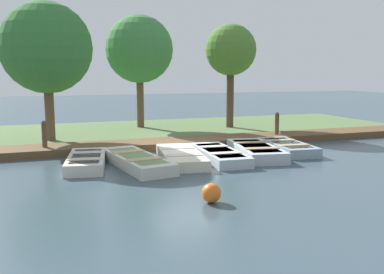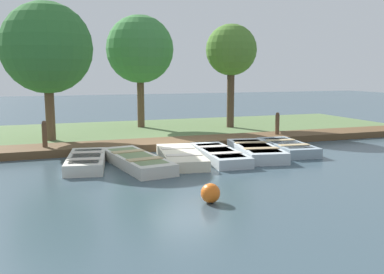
{
  "view_description": "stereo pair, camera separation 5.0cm",
  "coord_description": "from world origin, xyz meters",
  "px_view_note": "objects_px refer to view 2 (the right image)",
  "views": [
    {
      "loc": [
        13.87,
        -4.79,
        2.78
      ],
      "look_at": [
        0.65,
        -0.05,
        0.65
      ],
      "focal_mm": 40.0,
      "sensor_mm": 36.0,
      "label": 1
    },
    {
      "loc": [
        13.89,
        -4.75,
        2.78
      ],
      "look_at": [
        0.65,
        -0.05,
        0.65
      ],
      "focal_mm": 40.0,
      "sensor_mm": 36.0,
      "label": 2
    }
  ],
  "objects_px": {
    "rowboat_0": "(86,161)",
    "park_tree_center": "(231,51)",
    "rowboat_1": "(136,161)",
    "mooring_post_far": "(277,126)",
    "rowboat_2": "(181,156)",
    "park_tree_left": "(140,50)",
    "mooring_post_near": "(45,138)",
    "park_tree_far_left": "(47,48)",
    "rowboat_5": "(287,147)",
    "rowboat_4": "(256,150)",
    "rowboat_3": "(219,154)",
    "buoy": "(210,193)"
  },
  "relations": [
    {
      "from": "rowboat_3",
      "to": "park_tree_left",
      "type": "distance_m",
      "value": 8.5
    },
    {
      "from": "park_tree_center",
      "to": "park_tree_left",
      "type": "bearing_deg",
      "value": -110.24
    },
    {
      "from": "mooring_post_near",
      "to": "mooring_post_far",
      "type": "height_order",
      "value": "same"
    },
    {
      "from": "rowboat_2",
      "to": "rowboat_3",
      "type": "relative_size",
      "value": 1.02
    },
    {
      "from": "rowboat_3",
      "to": "rowboat_4",
      "type": "xyz_separation_m",
      "value": [
        -0.11,
        1.38,
        0.02
      ]
    },
    {
      "from": "mooring_post_far",
      "to": "park_tree_center",
      "type": "height_order",
      "value": "park_tree_center"
    },
    {
      "from": "rowboat_0",
      "to": "park_tree_left",
      "type": "height_order",
      "value": "park_tree_left"
    },
    {
      "from": "rowboat_4",
      "to": "park_tree_left",
      "type": "distance_m",
      "value": 8.64
    },
    {
      "from": "rowboat_0",
      "to": "rowboat_2",
      "type": "distance_m",
      "value": 2.88
    },
    {
      "from": "rowboat_4",
      "to": "rowboat_5",
      "type": "bearing_deg",
      "value": 113.15
    },
    {
      "from": "mooring_post_far",
      "to": "park_tree_left",
      "type": "xyz_separation_m",
      "value": [
        -4.9,
        -4.56,
        3.24
      ]
    },
    {
      "from": "mooring_post_far",
      "to": "park_tree_far_left",
      "type": "height_order",
      "value": "park_tree_far_left"
    },
    {
      "from": "buoy",
      "to": "park_tree_center",
      "type": "xyz_separation_m",
      "value": [
        -10.33,
        5.19,
        3.55
      ]
    },
    {
      "from": "rowboat_4",
      "to": "park_tree_left",
      "type": "bearing_deg",
      "value": -153.25
    },
    {
      "from": "buoy",
      "to": "park_tree_left",
      "type": "height_order",
      "value": "park_tree_left"
    },
    {
      "from": "park_tree_far_left",
      "to": "park_tree_center",
      "type": "bearing_deg",
      "value": 98.88
    },
    {
      "from": "rowboat_5",
      "to": "park_tree_left",
      "type": "xyz_separation_m",
      "value": [
        -7.2,
        -3.6,
        3.65
      ]
    },
    {
      "from": "rowboat_5",
      "to": "rowboat_4",
      "type": "bearing_deg",
      "value": -71.09
    },
    {
      "from": "rowboat_3",
      "to": "park_tree_center",
      "type": "bearing_deg",
      "value": 156.53
    },
    {
      "from": "rowboat_2",
      "to": "mooring_post_near",
      "type": "distance_m",
      "value": 4.8
    },
    {
      "from": "rowboat_1",
      "to": "mooring_post_far",
      "type": "relative_size",
      "value": 3.13
    },
    {
      "from": "mooring_post_far",
      "to": "park_tree_center",
      "type": "relative_size",
      "value": 0.23
    },
    {
      "from": "rowboat_2",
      "to": "park_tree_center",
      "type": "height_order",
      "value": "park_tree_center"
    },
    {
      "from": "mooring_post_far",
      "to": "park_tree_center",
      "type": "xyz_separation_m",
      "value": [
        -3.42,
        -0.54,
        3.17
      ]
    },
    {
      "from": "rowboat_0",
      "to": "mooring_post_far",
      "type": "distance_m",
      "value": 8.23
    },
    {
      "from": "rowboat_3",
      "to": "buoy",
      "type": "height_order",
      "value": "buoy"
    },
    {
      "from": "rowboat_5",
      "to": "mooring_post_far",
      "type": "distance_m",
      "value": 2.53
    },
    {
      "from": "rowboat_5",
      "to": "park_tree_center",
      "type": "relative_size",
      "value": 0.59
    },
    {
      "from": "rowboat_2",
      "to": "park_tree_center",
      "type": "relative_size",
      "value": 0.66
    },
    {
      "from": "rowboat_2",
      "to": "park_tree_left",
      "type": "relative_size",
      "value": 0.61
    },
    {
      "from": "rowboat_1",
      "to": "park_tree_left",
      "type": "xyz_separation_m",
      "value": [
        -7.73,
        1.91,
        3.65
      ]
    },
    {
      "from": "park_tree_far_left",
      "to": "park_tree_left",
      "type": "height_order",
      "value": "park_tree_left"
    },
    {
      "from": "rowboat_2",
      "to": "buoy",
      "type": "bearing_deg",
      "value": -1.28
    },
    {
      "from": "rowboat_0",
      "to": "park_tree_center",
      "type": "xyz_separation_m",
      "value": [
        -5.78,
        7.34,
        3.59
      ]
    },
    {
      "from": "park_tree_left",
      "to": "rowboat_1",
      "type": "bearing_deg",
      "value": -13.9
    },
    {
      "from": "rowboat_4",
      "to": "rowboat_3",
      "type": "bearing_deg",
      "value": -75.05
    },
    {
      "from": "park_tree_far_left",
      "to": "rowboat_5",
      "type": "bearing_deg",
      "value": 60.33
    },
    {
      "from": "buoy",
      "to": "park_tree_center",
      "type": "distance_m",
      "value": 12.1
    },
    {
      "from": "rowboat_2",
      "to": "park_tree_left",
      "type": "bearing_deg",
      "value": -175.18
    },
    {
      "from": "mooring_post_near",
      "to": "buoy",
      "type": "distance_m",
      "value": 7.66
    },
    {
      "from": "rowboat_1",
      "to": "rowboat_4",
      "type": "bearing_deg",
      "value": 83.91
    },
    {
      "from": "rowboat_0",
      "to": "rowboat_5",
      "type": "height_order",
      "value": "same"
    },
    {
      "from": "rowboat_0",
      "to": "rowboat_5",
      "type": "xyz_separation_m",
      "value": [
        -0.06,
        6.92,
        0.0
      ]
    },
    {
      "from": "rowboat_2",
      "to": "buoy",
      "type": "relative_size",
      "value": 7.84
    },
    {
      "from": "rowboat_3",
      "to": "buoy",
      "type": "bearing_deg",
      "value": -21.23
    },
    {
      "from": "park_tree_far_left",
      "to": "rowboat_4",
      "type": "bearing_deg",
      "value": 53.33
    },
    {
      "from": "mooring_post_near",
      "to": "mooring_post_far",
      "type": "relative_size",
      "value": 1.0
    },
    {
      "from": "rowboat_4",
      "to": "park_tree_center",
      "type": "height_order",
      "value": "park_tree_center"
    },
    {
      "from": "mooring_post_far",
      "to": "park_tree_left",
      "type": "height_order",
      "value": "park_tree_left"
    },
    {
      "from": "rowboat_1",
      "to": "buoy",
      "type": "xyz_separation_m",
      "value": [
        4.09,
        0.74,
        0.04
      ]
    }
  ]
}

